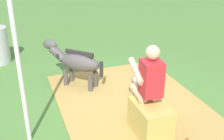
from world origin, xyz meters
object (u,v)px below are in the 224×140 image
hay_bale (150,119)px  person_seated (148,83)px  pony_standing (76,62)px  tent_pole_left (19,63)px  pony_lying (147,72)px

hay_bale → person_seated: (0.17, -0.01, 0.52)m
pony_standing → tent_pole_left: tent_pole_left is taller
person_seated → pony_standing: (1.74, 0.65, -0.25)m
person_seated → pony_standing: size_ratio=1.30×
tent_pole_left → person_seated: bearing=-100.2°
hay_bale → pony_standing: size_ratio=0.62×
person_seated → tent_pole_left: (0.31, 1.72, 0.44)m
hay_bale → pony_standing: bearing=18.6°
tent_pole_left → hay_bale: bearing=-105.6°
pony_standing → pony_lying: 1.48m
tent_pole_left → pony_standing: bearing=-36.5°
pony_standing → tent_pole_left: 1.92m
hay_bale → pony_lying: bearing=-25.1°
pony_standing → tent_pole_left: bearing=143.5°
pony_lying → hay_bale: bearing=154.9°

